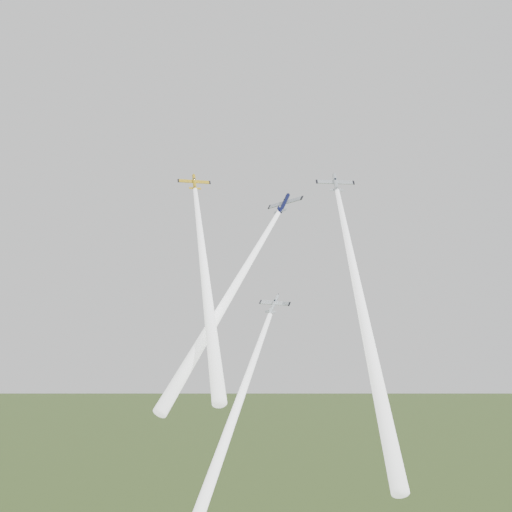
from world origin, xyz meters
The scene contains 8 objects.
plane_yellow centered at (-16.69, 4.22, 111.22)m, with size 7.71×7.65×1.21m, color gold, non-canonical shape.
smoke_trail_yellow centered at (-7.60, -17.65, 86.84)m, with size 2.39×2.39×61.57m, color white, non-canonical shape.
plane_navy centered at (4.60, 2.90, 104.94)m, with size 8.78×8.72×1.38m, color #0B0E33, non-canonical shape.
smoke_trail_navy centered at (-2.99, -17.28, 82.75)m, with size 2.39×2.39×55.49m, color white, non-canonical shape.
plane_silver_right centered at (16.06, 2.64, 108.98)m, with size 8.53×8.46×1.34m, color silver, non-canonical shape.
smoke_trail_silver_right centered at (21.90, -24.07, 80.85)m, with size 2.39×2.39×72.06m, color white, non-canonical shape.
plane_silver_low centered at (3.65, -5.55, 82.05)m, with size 6.65×6.59×1.04m, color silver, non-canonical shape.
smoke_trail_silver_low centered at (-0.67, -28.40, 58.11)m, with size 2.39×2.39×60.34m, color white, non-canonical shape.
Camera 1 is at (26.01, -134.99, 73.51)m, focal length 45.00 mm.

